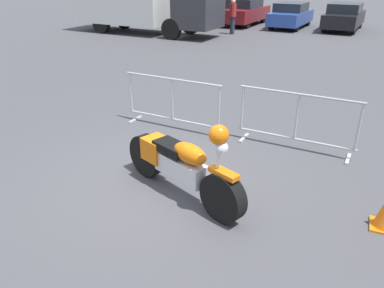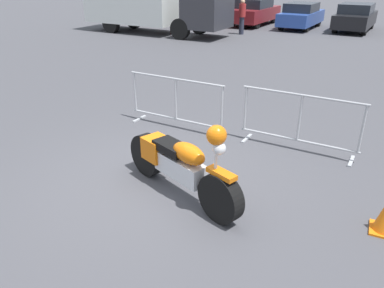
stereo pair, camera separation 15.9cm
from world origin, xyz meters
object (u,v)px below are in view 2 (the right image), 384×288
at_px(parked_car_black, 355,17).
at_px(box_truck, 148,0).
at_px(parked_car_blue, 301,15).
at_px(crowd_barrier_near, 176,103).
at_px(pedestrian, 242,15).
at_px(motorcycle, 180,164).
at_px(parked_car_tan, 170,8).
at_px(crowd_barrier_far, 299,122).
at_px(parked_car_red, 208,10).
at_px(parked_car_maroon, 254,12).

bearing_deg(parked_car_black, box_truck, 123.95).
distance_m(box_truck, parked_car_blue, 8.55).
height_order(crowd_barrier_near, pedestrian, pedestrian).
height_order(motorcycle, parked_car_tan, parked_car_tan).
height_order(crowd_barrier_near, parked_car_black, parked_car_black).
relative_size(crowd_barrier_far, parked_car_blue, 0.52).
relative_size(parked_car_red, pedestrian, 2.70).
distance_m(parked_car_red, parked_car_maroon, 2.83).
bearing_deg(parked_car_black, crowd_barrier_near, 176.93).
relative_size(parked_car_blue, parked_car_black, 0.97).
bearing_deg(pedestrian, crowd_barrier_far, 94.36).
bearing_deg(motorcycle, parked_car_black, 110.24).
relative_size(parked_car_red, parked_car_blue, 1.10).
bearing_deg(crowd_barrier_near, pedestrian, 102.55).
bearing_deg(parked_car_blue, pedestrian, 151.46).
distance_m(parked_car_tan, parked_car_maroon, 5.61).
distance_m(motorcycle, parked_car_black, 18.50).
relative_size(parked_car_blue, pedestrian, 2.46).
bearing_deg(parked_car_blue, box_truck, 131.90).
bearing_deg(motorcycle, crowd_barrier_far, 84.65).
relative_size(crowd_barrier_far, pedestrian, 1.29).
distance_m(parked_car_black, pedestrian, 6.31).
relative_size(motorcycle, pedestrian, 1.31).
height_order(box_truck, parked_car_red, box_truck).
bearing_deg(pedestrian, crowd_barrier_near, 84.08).
height_order(parked_car_tan, parked_car_black, parked_car_tan).
height_order(crowd_barrier_near, parked_car_blue, parked_car_blue).
bearing_deg(parked_car_maroon, crowd_barrier_near, -163.47).
bearing_deg(parked_car_maroon, parked_car_black, -85.16).
bearing_deg(parked_car_black, parked_car_tan, 95.50).
relative_size(crowd_barrier_near, parked_car_blue, 0.52).
bearing_deg(crowd_barrier_far, pedestrian, 112.82).
distance_m(crowd_barrier_far, parked_car_blue, 16.29).
bearing_deg(crowd_barrier_far, parked_car_tan, 125.18).
relative_size(crowd_barrier_near, parked_car_red, 0.48).
xyz_separation_m(parked_car_maroon, parked_car_blue, (2.81, -0.23, -0.06)).
distance_m(crowd_barrier_far, parked_car_red, 18.03).
height_order(crowd_barrier_near, parked_car_maroon, parked_car_maroon).
height_order(crowd_barrier_near, parked_car_tan, parked_car_tan).
bearing_deg(parked_car_maroon, box_truck, 148.14).
height_order(parked_car_tan, parked_car_red, parked_car_red).
distance_m(motorcycle, parked_car_red, 19.54).
height_order(crowd_barrier_near, parked_car_red, parked_car_red).
xyz_separation_m(box_truck, parked_car_tan, (-1.61, 5.22, -0.89)).
bearing_deg(parked_car_tan, parked_car_red, -90.52).
bearing_deg(parked_car_maroon, crowd_barrier_far, -155.35).
height_order(crowd_barrier_far, box_truck, box_truck).
bearing_deg(parked_car_blue, parked_car_black, -80.77).
bearing_deg(parked_car_red, parked_car_maroon, -77.18).
relative_size(box_truck, pedestrian, 4.64).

